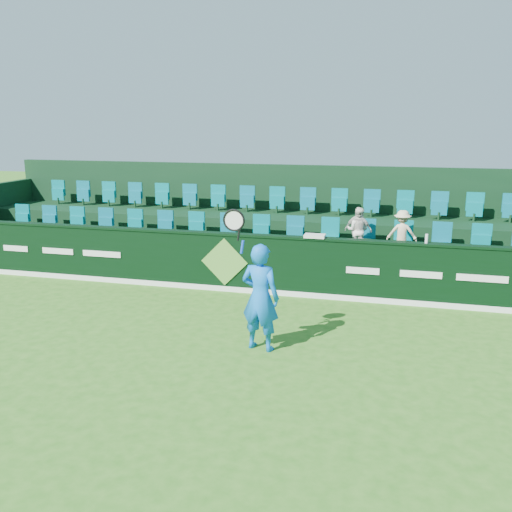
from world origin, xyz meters
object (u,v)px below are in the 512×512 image
(spectator_left, at_px, (358,230))
(towel, at_px, (315,236))
(spectator_middle, at_px, (358,230))
(drinks_bottle, at_px, (427,239))
(tennis_player, at_px, (260,296))
(spectator_right, at_px, (402,233))

(spectator_left, distance_m, towel, 1.40)
(spectator_left, xyz_separation_m, towel, (-0.84, -1.12, 0.05))
(spectator_middle, bearing_deg, drinks_bottle, 151.65)
(tennis_player, relative_size, towel, 5.48)
(towel, xyz_separation_m, drinks_bottle, (2.33, 0.00, 0.06))
(spectator_middle, height_order, drinks_bottle, spectator_middle)
(spectator_left, xyz_separation_m, drinks_bottle, (1.50, -1.12, 0.11))
(spectator_left, height_order, drinks_bottle, spectator_left)
(tennis_player, xyz_separation_m, spectator_right, (2.25, 4.29, 0.39))
(spectator_right, xyz_separation_m, towel, (-1.83, -1.12, 0.06))
(tennis_player, relative_size, spectator_middle, 2.26)
(spectator_right, relative_size, drinks_bottle, 5.46)
(spectator_right, bearing_deg, drinks_bottle, 115.46)
(drinks_bottle, bearing_deg, tennis_player, -130.97)
(drinks_bottle, bearing_deg, spectator_right, 114.09)
(tennis_player, bearing_deg, spectator_middle, 73.55)
(spectator_right, bearing_deg, tennis_player, 63.67)
(tennis_player, xyz_separation_m, spectator_left, (1.26, 4.29, 0.40))
(tennis_player, bearing_deg, spectator_right, 62.30)
(spectator_right, bearing_deg, spectator_left, 1.37)
(towel, bearing_deg, drinks_bottle, 0.00)
(spectator_left, bearing_deg, tennis_player, 81.04)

